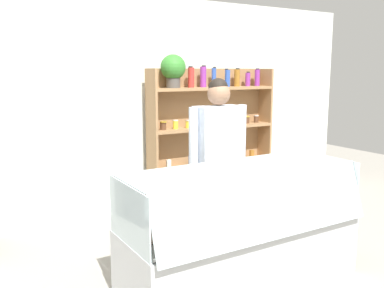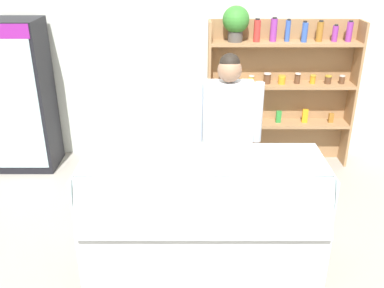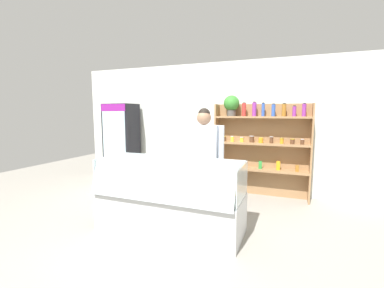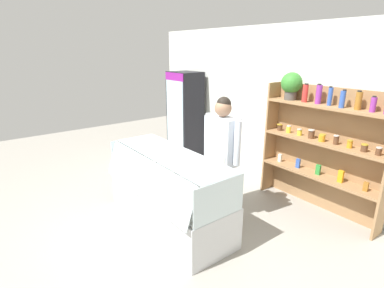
{
  "view_description": "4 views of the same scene",
  "coord_description": "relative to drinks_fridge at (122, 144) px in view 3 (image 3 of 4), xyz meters",
  "views": [
    {
      "loc": [
        -2.21,
        -2.68,
        1.79
      ],
      "look_at": [
        -0.3,
        0.49,
        1.15
      ],
      "focal_mm": 40.0,
      "sensor_mm": 36.0,
      "label": 1
    },
    {
      "loc": [
        -0.19,
        -3.07,
        2.6
      ],
      "look_at": [
        -0.18,
        0.64,
        0.87
      ],
      "focal_mm": 40.0,
      "sensor_mm": 36.0,
      "label": 2
    },
    {
      "loc": [
        1.45,
        -3.08,
        1.64
      ],
      "look_at": [
        0.02,
        0.58,
        1.17
      ],
      "focal_mm": 24.0,
      "sensor_mm": 36.0,
      "label": 3
    },
    {
      "loc": [
        2.99,
        -1.93,
        2.31
      ],
      "look_at": [
        -0.35,
        0.62,
        0.97
      ],
      "focal_mm": 28.0,
      "sensor_mm": 36.0,
      "label": 4
    }
  ],
  "objects": [
    {
      "name": "ground_plane",
      "position": [
        2.27,
        -1.88,
        -0.93
      ],
      "size": [
        12.0,
        12.0,
        0.0
      ],
      "primitive_type": "plane",
      "color": "gray"
    },
    {
      "name": "back_wall",
      "position": [
        2.27,
        0.41,
        0.42
      ],
      "size": [
        6.8,
        0.1,
        2.7
      ],
      "primitive_type": "cube",
      "color": "silver",
      "rests_on": "ground"
    },
    {
      "name": "drinks_fridge",
      "position": [
        0.0,
        0.0,
        0.0
      ],
      "size": [
        0.69,
        0.55,
        1.85
      ],
      "color": "black",
      "rests_on": "ground"
    },
    {
      "name": "shelving_unit",
      "position": [
        3.08,
        0.13,
        0.21
      ],
      "size": [
        1.8,
        0.31,
        1.99
      ],
      "color": "#9E754C",
      "rests_on": "ground"
    },
    {
      "name": "deli_display_case",
      "position": [
        2.16,
        -1.86,
        -0.61
      ],
      "size": [
        2.03,
        0.81,
        1.01
      ],
      "color": "silver",
      "rests_on": "ground"
    },
    {
      "name": "shop_clerk",
      "position": [
        2.42,
        -1.14,
        0.1
      ],
      "size": [
        0.66,
        0.25,
        1.72
      ],
      "color": "#4C4233",
      "rests_on": "ground"
    }
  ]
}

